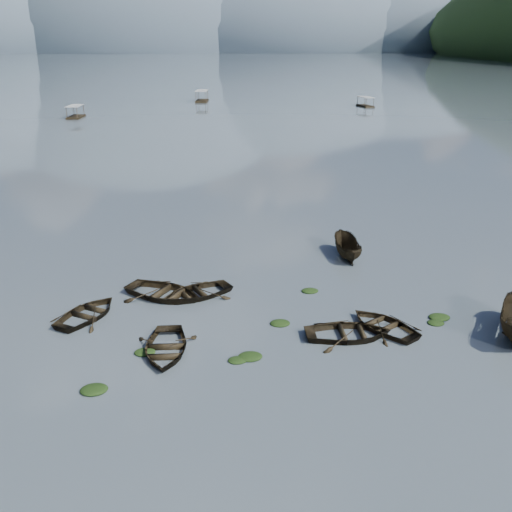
{
  "coord_description": "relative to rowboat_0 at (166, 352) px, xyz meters",
  "views": [
    {
      "loc": [
        -3.81,
        -18.45,
        13.63
      ],
      "look_at": [
        0.0,
        12.0,
        2.0
      ],
      "focal_mm": 40.0,
      "sensor_mm": 36.0,
      "label": 1
    }
  ],
  "objects": [
    {
      "name": "rowboat_6",
      "position": [
        -0.21,
        6.19,
        0.0
      ],
      "size": [
        5.8,
        5.4,
        0.98
      ],
      "primitive_type": "imported",
      "rotation": [
        0.0,
        0.0,
        1.0
      ],
      "color": "black",
      "rests_on": "ground"
    },
    {
      "name": "rowboat_4",
      "position": [
        8.87,
        0.32,
        0.0
      ],
      "size": [
        4.45,
        3.31,
        0.88
      ],
      "primitive_type": "imported",
      "rotation": [
        0.0,
        0.0,
        1.51
      ],
      "color": "black",
      "rests_on": "ground"
    },
    {
      "name": "weed_clump_6",
      "position": [
        5.77,
        2.12,
        0.0
      ],
      "size": [
        1.04,
        0.86,
        0.22
      ],
      "primitive_type": "ellipsoid",
      "color": "black",
      "rests_on": "ground"
    },
    {
      "name": "ground_plane",
      "position": [
        5.11,
        -5.18,
        0.0
      ],
      "size": [
        2400.0,
        2400.0,
        0.0
      ],
      "primitive_type": "plane",
      "color": "#49545B"
    },
    {
      "name": "pontoon_centre",
      "position": [
        5.89,
        116.49,
        0.0
      ],
      "size": [
        3.55,
        6.79,
        2.48
      ],
      "primitive_type": null,
      "rotation": [
        0.0,
        0.0,
        -0.14
      ],
      "color": "black",
      "rests_on": "ground"
    },
    {
      "name": "rowboat_1",
      "position": [
        -4.13,
        4.17,
        0.0
      ],
      "size": [
        4.59,
        4.92,
        0.83
      ],
      "primitive_type": "imported",
      "rotation": [
        0.0,
        0.0,
        2.56
      ],
      "color": "black",
      "rests_on": "ground"
    },
    {
      "name": "haze_mtn_b",
      "position": [
        -54.89,
        894.82,
        0.0
      ],
      "size": [
        520.0,
        520.0,
        340.0
      ],
      "primitive_type": "ellipsoid",
      "color": "#475666",
      "rests_on": "ground"
    },
    {
      "name": "haze_mtn_d",
      "position": [
        325.11,
        894.82,
        0.0
      ],
      "size": [
        520.0,
        520.0,
        220.0
      ],
      "primitive_type": "ellipsoid",
      "color": "#475666",
      "rests_on": "ground"
    },
    {
      "name": "haze_mtn_c",
      "position": [
        145.11,
        894.82,
        0.0
      ],
      "size": [
        520.0,
        520.0,
        260.0
      ],
      "primitive_type": "ellipsoid",
      "color": "#475666",
      "rests_on": "ground"
    },
    {
      "name": "pontoon_left",
      "position": [
        -18.75,
        89.11,
        0.0
      ],
      "size": [
        2.87,
        5.87,
        2.18
      ],
      "primitive_type": null,
      "rotation": [
        0.0,
        0.0,
        -0.09
      ],
      "color": "black",
      "rests_on": "ground"
    },
    {
      "name": "weed_clump_3",
      "position": [
        13.74,
        1.18,
        0.0
      ],
      "size": [
        0.88,
        0.74,
        0.19
      ],
      "primitive_type": "ellipsoid",
      "color": "black",
      "rests_on": "ground"
    },
    {
      "name": "weed_clump_7",
      "position": [
        8.15,
        5.89,
        0.0
      ],
      "size": [
        0.99,
        0.79,
        0.22
      ],
      "primitive_type": "ellipsoid",
      "color": "black",
      "rests_on": "ground"
    },
    {
      "name": "rowboat_0",
      "position": [
        0.0,
        0.0,
        0.0
      ],
      "size": [
        3.21,
        4.31,
        0.86
      ],
      "primitive_type": "imported",
      "rotation": [
        0.0,
        0.0,
        -0.06
      ],
      "color": "black",
      "rests_on": "ground"
    },
    {
      "name": "pontoon_right",
      "position": [
        41.13,
        101.15,
        0.0
      ],
      "size": [
        2.79,
        5.41,
        1.99
      ],
      "primitive_type": null,
      "rotation": [
        0.0,
        0.0,
        0.12
      ],
      "color": "black",
      "rests_on": "ground"
    },
    {
      "name": "weed_clump_1",
      "position": [
        3.27,
        -1.2,
        0.0
      ],
      "size": [
        0.88,
        0.71,
        0.19
      ],
      "primitive_type": "ellipsoid",
      "color": "black",
      "rests_on": "ground"
    },
    {
      "name": "weed_clump_0",
      "position": [
        -2.87,
        -2.81,
        0.0
      ],
      "size": [
        1.16,
        0.95,
        0.25
      ],
      "primitive_type": "ellipsoid",
      "color": "black",
      "rests_on": "ground"
    },
    {
      "name": "weed_clump_5",
      "position": [
        -0.95,
        0.04,
        0.0
      ],
      "size": [
        0.99,
        0.8,
        0.21
      ],
      "primitive_type": "ellipsoid",
      "color": "black",
      "rests_on": "ground"
    },
    {
      "name": "haze_mtn_a",
      "position": [
        -254.89,
        894.82,
        0.0
      ],
      "size": [
        520.0,
        520.0,
        280.0
      ],
      "primitive_type": "ellipsoid",
      "color": "#475666",
      "rests_on": "ground"
    },
    {
      "name": "weed_clump_4",
      "position": [
        14.17,
        1.74,
        0.0
      ],
      "size": [
        1.13,
        0.89,
        0.23
      ],
      "primitive_type": "ellipsoid",
      "color": "black",
      "rests_on": "ground"
    },
    {
      "name": "rowboat_7",
      "position": [
        1.6,
        6.12,
        0.0
      ],
      "size": [
        5.04,
        4.46,
        0.86
      ],
      "primitive_type": "imported",
      "rotation": [
        0.0,
        0.0,
        5.15
      ],
      "color": "black",
      "rests_on": "ground"
    },
    {
      "name": "rowboat_3",
      "position": [
        10.89,
        0.99,
        0.0
      ],
      "size": [
        4.38,
        4.77,
        0.81
      ],
      "primitive_type": "imported",
      "rotation": [
        0.0,
        0.0,
        3.68
      ],
      "color": "black",
      "rests_on": "ground"
    },
    {
      "name": "rowboat_8",
      "position": [
        11.78,
        11.13,
        0.0
      ],
      "size": [
        1.69,
        4.08,
        1.55
      ],
      "primitive_type": "imported",
      "rotation": [
        0.0,
        0.0,
        3.1
      ],
      "color": "black",
      "rests_on": "ground"
    },
    {
      "name": "weed_clump_2",
      "position": [
        3.87,
        -0.99,
        0.0
      ],
      "size": [
        1.14,
        0.91,
        0.25
      ],
      "primitive_type": "ellipsoid",
      "color": "black",
      "rests_on": "ground"
    }
  ]
}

